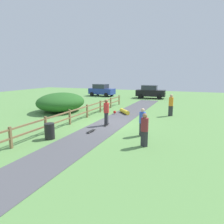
{
  "coord_description": "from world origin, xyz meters",
  "views": [
    {
      "loc": [
        5.64,
        -13.4,
        3.67
      ],
      "look_at": [
        0.38,
        -0.52,
        1.0
      ],
      "focal_mm": 32.62,
      "sensor_mm": 36.0,
      "label": 1
    }
  ],
  "objects": [
    {
      "name": "asphalt_path",
      "position": [
        0.0,
        0.0,
        0.01
      ],
      "size": [
        2.4,
        28.0,
        0.02
      ],
      "primitive_type": "cube",
      "color": "#515156",
      "rests_on": "ground_plane"
    },
    {
      "name": "skateboard_loose",
      "position": [
        -0.23,
        -2.5,
        0.09
      ],
      "size": [
        0.25,
        0.81,
        0.08
      ],
      "color": "black",
      "rests_on": "asphalt_path"
    },
    {
      "name": "parked_car_blue",
      "position": [
        -8.4,
        16.48,
        0.96
      ],
      "size": [
        4.38,
        2.41,
        1.92
      ],
      "color": "#283D99",
      "rests_on": "ground_plane"
    },
    {
      "name": "skater_fallen",
      "position": [
        -0.29,
        3.96,
        0.2
      ],
      "size": [
        1.53,
        1.5,
        0.36
      ],
      "color": "yellow",
      "rests_on": "asphalt_path"
    },
    {
      "name": "bush_large",
      "position": [
        -6.33,
        2.82,
        0.9
      ],
      "size": [
        4.27,
        5.12,
        1.81
      ],
      "primitive_type": "ellipsoid",
      "color": "#286023",
      "rests_on": "ground_plane"
    },
    {
      "name": "bystander_maroon",
      "position": [
        3.43,
        -3.66,
        0.94
      ],
      "size": [
        0.53,
        0.53,
        1.71
      ],
      "color": "#2D2D33",
      "rests_on": "ground_plane"
    },
    {
      "name": "bystander_blue",
      "position": [
        2.9,
        -1.95,
        0.91
      ],
      "size": [
        0.54,
        0.54,
        1.66
      ],
      "color": "#2D2D33",
      "rests_on": "ground_plane"
    },
    {
      "name": "ground_plane",
      "position": [
        0.0,
        0.0,
        0.0
      ],
      "size": [
        60.0,
        60.0,
        0.0
      ],
      "primitive_type": "plane",
      "color": "#60934C"
    },
    {
      "name": "skater_riding",
      "position": [
        -0.03,
        -0.57,
        1.06
      ],
      "size": [
        0.42,
        0.82,
        1.85
      ],
      "color": "black",
      "rests_on": "asphalt_path"
    },
    {
      "name": "parked_car_black",
      "position": [
        -0.45,
        16.47,
        0.96
      ],
      "size": [
        4.29,
        2.19,
        1.92
      ],
      "color": "black",
      "rests_on": "ground_plane"
    },
    {
      "name": "bystander_orange",
      "position": [
        3.8,
        4.57,
        1.05
      ],
      "size": [
        0.54,
        0.54,
        1.88
      ],
      "color": "#2D2D33",
      "rests_on": "ground_plane"
    },
    {
      "name": "wooden_fence",
      "position": [
        -2.6,
        0.0,
        0.67
      ],
      "size": [
        0.12,
        18.12,
        1.1
      ],
      "color": "olive",
      "rests_on": "ground_plane"
    },
    {
      "name": "trash_bin",
      "position": [
        -1.8,
        -4.5,
        0.45
      ],
      "size": [
        0.56,
        0.56,
        0.9
      ],
      "primitive_type": "cylinder",
      "color": "black",
      "rests_on": "ground_plane"
    }
  ]
}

